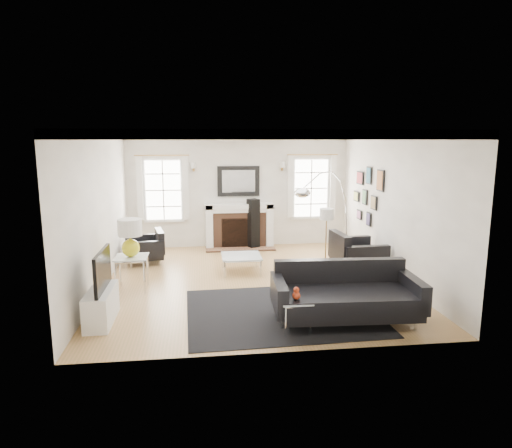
{
  "coord_description": "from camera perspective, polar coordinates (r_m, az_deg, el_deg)",
  "views": [
    {
      "loc": [
        -0.95,
        -8.35,
        2.69
      ],
      "look_at": [
        0.11,
        0.3,
        1.06
      ],
      "focal_mm": 32.0,
      "sensor_mm": 36.0,
      "label": 1
    }
  ],
  "objects": [
    {
      "name": "front_wall",
      "position": [
        5.59,
        2.99,
        -2.76
      ],
      "size": [
        5.5,
        0.04,
        2.8
      ],
      "primitive_type": "cube",
      "color": "white",
      "rests_on": "floor"
    },
    {
      "name": "orange_vase",
      "position": [
        6.42,
        5.07,
        -8.71
      ],
      "size": [
        0.12,
        0.12,
        0.18
      ],
      "color": "#BC3518",
      "rests_on": "nesting_table"
    },
    {
      "name": "ceiling",
      "position": [
        8.41,
        -0.52,
        11.36
      ],
      "size": [
        5.5,
        6.0,
        0.02
      ],
      "primitive_type": "cube",
      "color": "white",
      "rests_on": "back_wall"
    },
    {
      "name": "side_table_left",
      "position": [
        8.46,
        -15.3,
        -4.68
      ],
      "size": [
        0.57,
        0.57,
        0.63
      ],
      "color": "silver",
      "rests_on": "floor"
    },
    {
      "name": "window_left",
      "position": [
        11.4,
        -11.52,
        4.2
      ],
      "size": [
        1.24,
        0.15,
        1.62
      ],
      "color": "white",
      "rests_on": "back_wall"
    },
    {
      "name": "armchair_right",
      "position": [
        9.47,
        12.24,
        -3.72
      ],
      "size": [
        0.99,
        1.08,
        0.69
      ],
      "color": "black",
      "rests_on": "floor"
    },
    {
      "name": "window_right",
      "position": [
        11.71,
        6.9,
        4.5
      ],
      "size": [
        1.24,
        0.15,
        1.62
      ],
      "color": "white",
      "rests_on": "back_wall"
    },
    {
      "name": "speaker_tower",
      "position": [
        11.27,
        -0.35,
        0.02
      ],
      "size": [
        0.33,
        0.33,
        1.24
      ],
      "primitive_type": "cube",
      "rotation": [
        0.0,
        0.0,
        0.42
      ],
      "color": "black",
      "rests_on": "floor"
    },
    {
      "name": "tv_unit",
      "position": [
        7.22,
        -18.76,
        -9.08
      ],
      "size": [
        0.35,
        1.0,
        1.09
      ],
      "color": "white",
      "rests_on": "floor"
    },
    {
      "name": "floor",
      "position": [
        8.83,
        -0.49,
        -7.13
      ],
      "size": [
        6.0,
        6.0,
        0.0
      ],
      "primitive_type": "plane",
      "color": "#A27E44",
      "rests_on": "ground"
    },
    {
      "name": "nesting_table",
      "position": [
        6.49,
        5.04,
        -10.46
      ],
      "size": [
        0.43,
        0.36,
        0.47
      ],
      "color": "silver",
      "rests_on": "floor"
    },
    {
      "name": "area_rug",
      "position": [
        7.34,
        3.15,
        -10.87
      ],
      "size": [
        3.01,
        2.54,
        0.01
      ],
      "primitive_type": "cube",
      "rotation": [
        0.0,
        0.0,
        0.03
      ],
      "color": "black",
      "rests_on": "floor"
    },
    {
      "name": "fireplace",
      "position": [
        11.39,
        -2.09,
        -0.26
      ],
      "size": [
        1.7,
        0.69,
        1.11
      ],
      "color": "white",
      "rests_on": "floor"
    },
    {
      "name": "left_wall",
      "position": [
        8.64,
        -18.94,
        1.45
      ],
      "size": [
        0.04,
        6.0,
        2.8
      ],
      "primitive_type": "cube",
      "color": "white",
      "rests_on": "floor"
    },
    {
      "name": "armchair_left",
      "position": [
        10.3,
        -13.47,
        -2.95
      ],
      "size": [
        0.93,
        1.0,
        0.59
      ],
      "color": "black",
      "rests_on": "floor"
    },
    {
      "name": "gourd_lamp",
      "position": [
        8.35,
        -15.46,
        -1.36
      ],
      "size": [
        0.42,
        0.42,
        0.68
      ],
      "color": "gold",
      "rests_on": "side_table_left"
    },
    {
      "name": "back_wall",
      "position": [
        11.47,
        -2.21,
        4.15
      ],
      "size": [
        5.5,
        0.04,
        2.8
      ],
      "primitive_type": "cube",
      "color": "white",
      "rests_on": "floor"
    },
    {
      "name": "coffee_table",
      "position": [
        9.31,
        -1.86,
        -4.14
      ],
      "size": [
        0.79,
        0.79,
        0.35
      ],
      "color": "silver",
      "rests_on": "floor"
    },
    {
      "name": "sofa",
      "position": [
        7.02,
        11.04,
        -8.79
      ],
      "size": [
        2.2,
        1.09,
        0.7
      ],
      "color": "black",
      "rests_on": "floor"
    },
    {
      "name": "crown_molding",
      "position": [
        8.41,
        -0.52,
        10.95
      ],
      "size": [
        5.5,
        6.0,
        0.12
      ],
      "primitive_type": "cube",
      "color": "white",
      "rests_on": "back_wall"
    },
    {
      "name": "stick_floor_lamp",
      "position": [
        9.08,
        8.81,
        0.8
      ],
      "size": [
        0.27,
        0.27,
        1.34
      ],
      "color": "#AE803C",
      "rests_on": "floor"
    },
    {
      "name": "arc_floor_lamp",
      "position": [
        9.37,
        8.75,
        1.05
      ],
      "size": [
        1.51,
        1.39,
        2.13
      ],
      "color": "silver",
      "rests_on": "floor"
    },
    {
      "name": "gallery_wall",
      "position": [
        10.39,
        13.75,
        3.92
      ],
      "size": [
        0.04,
        1.73,
        1.29
      ],
      "color": "black",
      "rests_on": "right_wall"
    },
    {
      "name": "mantel_mirror",
      "position": [
        11.4,
        -2.2,
        5.37
      ],
      "size": [
        1.05,
        0.07,
        0.75
      ],
      "color": "black",
      "rests_on": "back_wall"
    },
    {
      "name": "right_wall",
      "position": [
        9.23,
        16.73,
        2.12
      ],
      "size": [
        0.04,
        6.0,
        2.8
      ],
      "primitive_type": "cube",
      "color": "white",
      "rests_on": "floor"
    }
  ]
}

